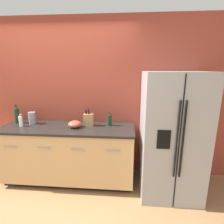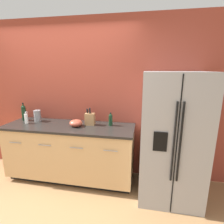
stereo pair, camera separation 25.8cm
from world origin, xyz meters
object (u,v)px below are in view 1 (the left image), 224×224
(knife_block, at_px, (89,119))
(wine_bottle, at_px, (17,115))
(refrigerator, at_px, (171,135))
(mixing_bowl, at_px, (75,124))
(soap_dispenser, at_px, (21,121))
(oil_bottle, at_px, (110,119))
(steel_canister, at_px, (32,118))

(knife_block, relative_size, wine_bottle, 0.91)
(knife_block, distance_m, wine_bottle, 1.20)
(refrigerator, bearing_deg, mixing_bowl, 177.28)
(wine_bottle, xyz_separation_m, soap_dispenser, (0.16, -0.16, -0.06))
(oil_bottle, bearing_deg, knife_block, -175.75)
(soap_dispenser, bearing_deg, mixing_bowl, 0.58)
(knife_block, distance_m, mixing_bowl, 0.23)
(oil_bottle, bearing_deg, refrigerator, -12.90)
(wine_bottle, bearing_deg, oil_bottle, -0.56)
(steel_canister, bearing_deg, soap_dispenser, -124.84)
(mixing_bowl, bearing_deg, soap_dispenser, -179.42)
(knife_block, bearing_deg, mixing_bowl, -149.35)
(knife_block, height_order, oil_bottle, knife_block)
(mixing_bowl, bearing_deg, refrigerator, -2.72)
(knife_block, distance_m, steel_canister, 0.94)
(wine_bottle, relative_size, soap_dispenser, 1.55)
(refrigerator, distance_m, mixing_bowl, 1.43)
(refrigerator, xyz_separation_m, steel_canister, (-2.17, 0.21, 0.14))
(soap_dispenser, xyz_separation_m, oil_bottle, (1.38, 0.15, 0.02))
(soap_dispenser, height_order, steel_canister, steel_canister)
(knife_block, distance_m, soap_dispenser, 1.05)
(knife_block, bearing_deg, soap_dispenser, -173.32)
(soap_dispenser, height_order, mixing_bowl, soap_dispenser)
(mixing_bowl, bearing_deg, oil_bottle, 14.84)
(mixing_bowl, bearing_deg, knife_block, 30.65)
(oil_bottle, bearing_deg, steel_canister, 179.86)
(refrigerator, height_order, knife_block, refrigerator)
(refrigerator, relative_size, soap_dispenser, 8.95)
(wine_bottle, bearing_deg, soap_dispenser, -45.94)
(steel_canister, bearing_deg, wine_bottle, 177.40)
(refrigerator, relative_size, mixing_bowl, 8.85)
(refrigerator, bearing_deg, oil_bottle, 167.10)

